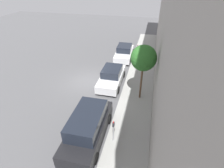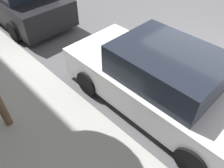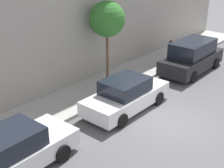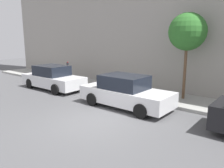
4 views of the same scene
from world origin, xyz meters
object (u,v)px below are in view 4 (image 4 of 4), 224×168
at_px(parked_sedan_third, 53,78).
at_px(street_tree, 187,32).
at_px(parked_sedan_second, 125,92).
at_px(parking_meter_far, 68,70).

relative_size(parked_sedan_third, street_tree, 1.04).
height_order(parked_sedan_second, parked_sedan_third, same).
xyz_separation_m(parking_meter_far, street_tree, (1.10, -8.00, 2.48)).
bearing_deg(parking_meter_far, parked_sedan_third, -168.57).
bearing_deg(parked_sedan_second, parking_meter_far, 75.36).
distance_m(parked_sedan_second, parked_sedan_third, 5.92).
xyz_separation_m(parked_sedan_second, parked_sedan_third, (0.11, 5.92, -0.00)).
distance_m(parking_meter_far, street_tree, 8.44).
distance_m(parked_sedan_third, street_tree, 8.60).
xyz_separation_m(parked_sedan_second, street_tree, (2.73, -1.77, 2.83)).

